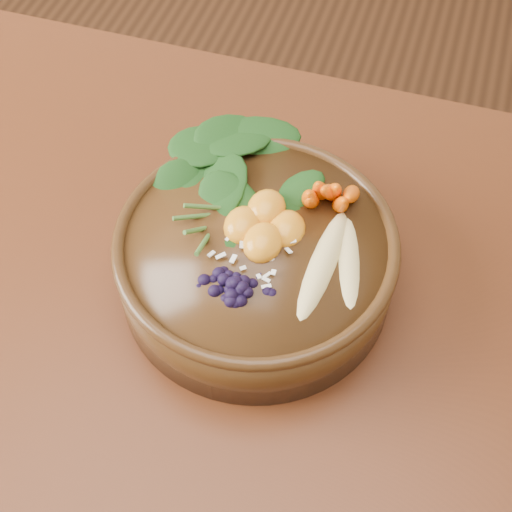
% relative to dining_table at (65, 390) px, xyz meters
% --- Properties ---
extents(dining_table, '(1.60, 0.90, 0.75)m').
position_rel_dining_table_xyz_m(dining_table, '(0.00, 0.00, 0.00)').
color(dining_table, '#331C0C').
rests_on(dining_table, ground).
extents(stoneware_bowl, '(0.29, 0.29, 0.07)m').
position_rel_dining_table_xyz_m(stoneware_bowl, '(0.17, 0.13, 0.13)').
color(stoneware_bowl, '#3F2611').
rests_on(stoneware_bowl, dining_table).
extents(kale_heap, '(0.19, 0.17, 0.04)m').
position_rel_dining_table_xyz_m(kale_heap, '(0.13, 0.19, 0.18)').
color(kale_heap, '#184313').
rests_on(kale_heap, stoneware_bowl).
extents(carrot_cluster, '(0.06, 0.06, 0.07)m').
position_rel_dining_table_xyz_m(carrot_cluster, '(0.22, 0.19, 0.20)').
color(carrot_cluster, '#FF6400').
rests_on(carrot_cluster, stoneware_bowl).
extents(banana_halves, '(0.07, 0.15, 0.03)m').
position_rel_dining_table_xyz_m(banana_halves, '(0.24, 0.12, 0.18)').
color(banana_halves, '#E0CC84').
rests_on(banana_halves, stoneware_bowl).
extents(mandarin_cluster, '(0.08, 0.09, 0.03)m').
position_rel_dining_table_xyz_m(mandarin_cluster, '(0.17, 0.14, 0.18)').
color(mandarin_cluster, orange).
rests_on(mandarin_cluster, stoneware_bowl).
extents(blueberry_pile, '(0.13, 0.10, 0.04)m').
position_rel_dining_table_xyz_m(blueberry_pile, '(0.17, 0.07, 0.18)').
color(blueberry_pile, black).
rests_on(blueberry_pile, stoneware_bowl).
extents(coconut_flakes, '(0.09, 0.07, 0.01)m').
position_rel_dining_table_xyz_m(coconut_flakes, '(0.17, 0.11, 0.17)').
color(coconut_flakes, white).
rests_on(coconut_flakes, stoneware_bowl).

